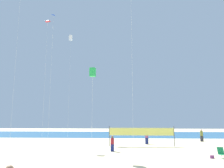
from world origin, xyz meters
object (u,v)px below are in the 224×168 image
(beachgoer_maroon_shirt, at_px, (112,143))
(volleyball_net, at_px, (141,132))
(kite_blue_diamond, at_px, (53,19))
(folding_beach_chair, at_px, (221,152))
(beachgoer_olive_shirt, at_px, (202,135))
(beach_handbag, at_px, (212,157))
(beachgoer_plum_shirt, at_px, (147,136))
(kite_green_box, at_px, (93,72))
(kite_white_box, at_px, (71,38))
(kite_red_diamond, at_px, (48,23))

(beachgoer_maroon_shirt, distance_m, volleyball_net, 5.45)
(kite_blue_diamond, bearing_deg, folding_beach_chair, -14.84)
(folding_beach_chair, xyz_separation_m, volleyball_net, (-6.04, 7.69, 1.17))
(beachgoer_olive_shirt, relative_size, kite_blue_diamond, 0.11)
(beach_handbag, bearing_deg, folding_beach_chair, 8.94)
(beachgoer_maroon_shirt, bearing_deg, beachgoer_plum_shirt, -147.63)
(beachgoer_olive_shirt, relative_size, kite_green_box, 0.22)
(beachgoer_plum_shirt, bearing_deg, beachgoer_maroon_shirt, 121.78)
(kite_white_box, bearing_deg, kite_blue_diamond, -85.13)
(beachgoer_olive_shirt, bearing_deg, kite_green_box, -177.76)
(volleyball_net, distance_m, kite_green_box, 10.51)
(beachgoer_olive_shirt, bearing_deg, folding_beach_chair, -144.04)
(kite_white_box, height_order, kite_green_box, kite_white_box)
(beachgoer_olive_shirt, height_order, kite_white_box, kite_white_box)
(beachgoer_olive_shirt, xyz_separation_m, volleyball_net, (-9.28, -6.35, 0.68))
(kite_green_box, xyz_separation_m, kite_red_diamond, (-8.42, 10.09, 9.94))
(kite_green_box, bearing_deg, kite_red_diamond, 129.85)
(beachgoer_plum_shirt, relative_size, kite_green_box, 0.23)
(beachgoer_plum_shirt, relative_size, beach_handbag, 5.81)
(beach_handbag, height_order, kite_green_box, kite_green_box)
(beachgoer_maroon_shirt, distance_m, folding_beach_chair, 9.94)
(kite_blue_diamond, bearing_deg, beachgoer_plum_shirt, 27.33)
(folding_beach_chair, xyz_separation_m, beach_handbag, (-0.84, -0.13, -0.34))
(kite_green_box, xyz_separation_m, kite_blue_diamond, (-5.31, 3.73, 7.30))
(folding_beach_chair, height_order, beach_handbag, folding_beach_chair)
(volleyball_net, distance_m, kite_red_diamond, 21.01)
(beachgoer_maroon_shirt, height_order, kite_blue_diamond, kite_blue_diamond)
(beachgoer_maroon_shirt, relative_size, kite_red_diamond, 0.09)
(folding_beach_chair, height_order, kite_white_box, kite_white_box)
(beachgoer_olive_shirt, distance_m, kite_white_box, 26.46)
(folding_beach_chair, bearing_deg, volleyball_net, 104.15)
(beachgoer_plum_shirt, distance_m, volleyball_net, 2.65)
(folding_beach_chair, xyz_separation_m, kite_red_diamond, (-19.45, 10.69, 17.06))
(beachgoer_maroon_shirt, xyz_separation_m, folding_beach_chair, (9.32, -3.41, -0.37))
(beach_handbag, distance_m, kite_green_box, 12.65)
(kite_white_box, bearing_deg, folding_beach_chair, -43.73)
(beachgoer_maroon_shirt, xyz_separation_m, beachgoer_olive_shirt, (12.56, 10.63, 0.12))
(folding_beach_chair, relative_size, kite_white_box, 0.05)
(beach_handbag, height_order, kite_blue_diamond, kite_blue_diamond)
(beachgoer_maroon_shirt, xyz_separation_m, kite_red_diamond, (-10.13, 7.27, 16.69))
(beachgoer_plum_shirt, bearing_deg, folding_beach_chair, -179.30)
(kite_blue_diamond, bearing_deg, beach_handbag, -16.06)
(beach_handbag, xyz_separation_m, kite_green_box, (-10.19, 0.73, 7.46))
(kite_green_box, bearing_deg, beach_handbag, -4.10)
(beachgoer_plum_shirt, bearing_deg, beach_handbag, 176.53)
(beachgoer_plum_shirt, xyz_separation_m, folding_beach_chair, (5.17, -10.11, -0.51))
(kite_green_box, bearing_deg, volleyball_net, 54.87)
(folding_beach_chair, distance_m, volleyball_net, 9.85)
(kite_white_box, bearing_deg, volleyball_net, -38.27)
(volleyball_net, distance_m, kite_blue_diamond, 17.12)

